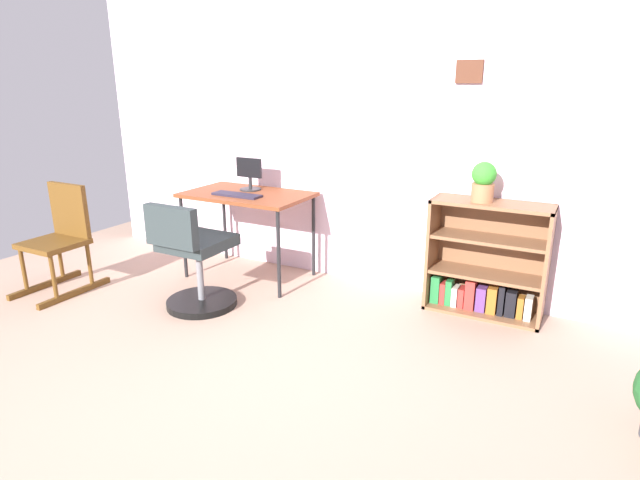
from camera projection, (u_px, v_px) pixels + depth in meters
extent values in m
plane|color=tan|center=(180.00, 409.00, 2.66)|extent=(6.24, 6.24, 0.00)
cube|color=silver|center=(357.00, 135.00, 4.12)|extent=(5.20, 0.10, 2.41)
cube|color=#502A1B|center=(469.00, 72.00, 3.54)|extent=(0.18, 0.02, 0.15)
cube|color=brown|center=(247.00, 195.00, 4.27)|extent=(1.03, 0.63, 0.03)
cylinder|color=black|center=(184.00, 238.00, 4.36)|extent=(0.03, 0.03, 0.70)
cylinder|color=black|center=(279.00, 255.00, 3.94)|extent=(0.03, 0.03, 0.70)
cylinder|color=black|center=(225.00, 223.00, 4.83)|extent=(0.03, 0.03, 0.70)
cylinder|color=black|center=(314.00, 236.00, 4.40)|extent=(0.03, 0.03, 0.70)
cylinder|color=#262628|center=(251.00, 189.00, 4.39)|extent=(0.18, 0.18, 0.01)
cylinder|color=#262628|center=(250.00, 183.00, 4.37)|extent=(0.03, 0.03, 0.10)
cube|color=black|center=(249.00, 168.00, 4.33)|extent=(0.24, 0.02, 0.16)
cube|color=#241F30|center=(237.00, 195.00, 4.16)|extent=(0.42, 0.13, 0.02)
cylinder|color=black|center=(202.00, 302.00, 3.89)|extent=(0.52, 0.52, 0.05)
cylinder|color=slate|center=(200.00, 274.00, 3.82)|extent=(0.05, 0.05, 0.41)
cube|color=#293233|center=(198.00, 242.00, 3.75)|extent=(0.44, 0.44, 0.08)
cube|color=#293233|center=(171.00, 227.00, 3.49)|extent=(0.42, 0.07, 0.28)
cube|color=brown|center=(46.00, 285.00, 4.23)|extent=(0.04, 0.64, 0.04)
cube|color=brown|center=(75.00, 293.00, 4.07)|extent=(0.04, 0.64, 0.04)
cylinder|color=brown|center=(23.00, 269.00, 4.04)|extent=(0.03, 0.03, 0.34)
cylinder|color=brown|center=(53.00, 277.00, 3.88)|extent=(0.03, 0.03, 0.34)
cylinder|color=brown|center=(60.00, 257.00, 4.31)|extent=(0.03, 0.03, 0.34)
cylinder|color=brown|center=(89.00, 264.00, 4.15)|extent=(0.03, 0.03, 0.34)
cube|color=brown|center=(53.00, 244.00, 4.04)|extent=(0.42, 0.40, 0.04)
cube|color=brown|center=(69.00, 210.00, 4.12)|extent=(0.40, 0.04, 0.42)
cube|color=brown|center=(432.00, 251.00, 3.83)|extent=(0.02, 0.30, 0.82)
cube|color=brown|center=(547.00, 268.00, 3.48)|extent=(0.02, 0.30, 0.82)
cube|color=brown|center=(492.00, 204.00, 3.54)|extent=(0.81, 0.30, 0.02)
cube|color=brown|center=(482.00, 311.00, 3.77)|extent=(0.81, 0.30, 0.02)
cube|color=brown|center=(491.00, 254.00, 3.77)|extent=(0.81, 0.02, 0.82)
cube|color=brown|center=(485.00, 274.00, 3.69)|extent=(0.76, 0.28, 0.02)
cube|color=brown|center=(489.00, 239.00, 3.61)|extent=(0.76, 0.28, 0.02)
cube|color=#237238|center=(437.00, 288.00, 3.88)|extent=(0.06, 0.11, 0.21)
cube|color=#B22D28|center=(443.00, 292.00, 3.86)|extent=(0.04, 0.10, 0.16)
cube|color=#237238|center=(450.00, 292.00, 3.84)|extent=(0.04, 0.10, 0.19)
cube|color=beige|center=(455.00, 296.00, 3.83)|extent=(0.04, 0.11, 0.15)
cube|color=#B22D28|center=(462.00, 297.00, 3.80)|extent=(0.04, 0.11, 0.15)
cube|color=#B22D28|center=(471.00, 294.00, 3.77)|extent=(0.07, 0.12, 0.22)
cube|color=#593372|center=(482.00, 298.00, 3.74)|extent=(0.07, 0.11, 0.18)
cube|color=#99591E|center=(493.00, 299.00, 3.70)|extent=(0.07, 0.11, 0.19)
cube|color=black|center=(502.00, 300.00, 3.67)|extent=(0.04, 0.11, 0.22)
cube|color=black|center=(511.00, 303.00, 3.64)|extent=(0.07, 0.10, 0.19)
cube|color=#99591E|center=(521.00, 307.00, 3.62)|extent=(0.04, 0.09, 0.16)
cube|color=beige|center=(529.00, 308.00, 3.59)|extent=(0.05, 0.10, 0.17)
cylinder|color=#9E6642|center=(482.00, 193.00, 3.53)|extent=(0.15, 0.15, 0.13)
sphere|color=green|center=(484.00, 174.00, 3.49)|extent=(0.16, 0.16, 0.16)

